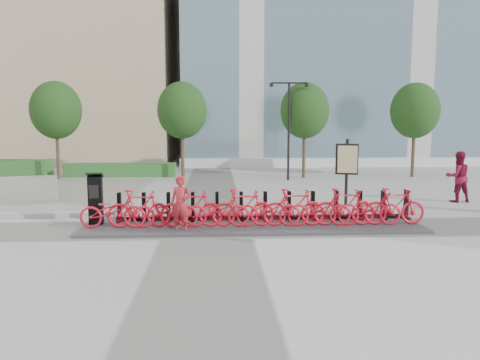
{
  "coord_description": "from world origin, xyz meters",
  "views": [
    {
      "loc": [
        0.24,
        -12.9,
        3.0
      ],
      "look_at": [
        1.0,
        1.5,
        1.2
      ],
      "focal_mm": 35.0,
      "sensor_mm": 36.0,
      "label": 1
    }
  ],
  "objects_px": {
    "bike_0": "(113,211)",
    "worker_red": "(181,204)",
    "pedestrian": "(458,177)",
    "jersey_barrier": "(25,188)",
    "kiosk": "(96,199)",
    "map_sign": "(347,162)"
  },
  "relations": [
    {
      "from": "worker_red",
      "to": "pedestrian",
      "type": "distance_m",
      "value": 10.97
    },
    {
      "from": "kiosk",
      "to": "pedestrian",
      "type": "distance_m",
      "value": 13.01
    },
    {
      "from": "worker_red",
      "to": "jersey_barrier",
      "type": "relative_size",
      "value": 0.67
    },
    {
      "from": "worker_red",
      "to": "map_sign",
      "type": "relative_size",
      "value": 0.66
    },
    {
      "from": "kiosk",
      "to": "worker_red",
      "type": "xyz_separation_m",
      "value": [
        2.5,
        -0.94,
        -0.01
      ]
    },
    {
      "from": "bike_0",
      "to": "worker_red",
      "type": "height_order",
      "value": "worker_red"
    },
    {
      "from": "bike_0",
      "to": "worker_red",
      "type": "relative_size",
      "value": 1.15
    },
    {
      "from": "map_sign",
      "to": "kiosk",
      "type": "bearing_deg",
      "value": -141.94
    },
    {
      "from": "pedestrian",
      "to": "jersey_barrier",
      "type": "relative_size",
      "value": 0.82
    },
    {
      "from": "bike_0",
      "to": "jersey_barrier",
      "type": "bearing_deg",
      "value": 39.92
    },
    {
      "from": "worker_red",
      "to": "pedestrian",
      "type": "bearing_deg",
      "value": 38.91
    },
    {
      "from": "pedestrian",
      "to": "map_sign",
      "type": "xyz_separation_m",
      "value": [
        -4.45,
        -0.74,
        0.63
      ]
    },
    {
      "from": "worker_red",
      "to": "jersey_barrier",
      "type": "height_order",
      "value": "worker_red"
    },
    {
      "from": "worker_red",
      "to": "pedestrian",
      "type": "xyz_separation_m",
      "value": [
        10.03,
        4.44,
        0.17
      ]
    },
    {
      "from": "bike_0",
      "to": "jersey_barrier",
      "type": "xyz_separation_m",
      "value": [
        -4.48,
        5.36,
        -0.11
      ]
    },
    {
      "from": "pedestrian",
      "to": "worker_red",
      "type": "bearing_deg",
      "value": 22.93
    },
    {
      "from": "kiosk",
      "to": "pedestrian",
      "type": "relative_size",
      "value": 0.79
    },
    {
      "from": "jersey_barrier",
      "to": "worker_red",
      "type": "bearing_deg",
      "value": -60.81
    },
    {
      "from": "bike_0",
      "to": "map_sign",
      "type": "bearing_deg",
      "value": -65.89
    },
    {
      "from": "kiosk",
      "to": "worker_red",
      "type": "relative_size",
      "value": 0.95
    },
    {
      "from": "bike_0",
      "to": "worker_red",
      "type": "distance_m",
      "value": 1.94
    },
    {
      "from": "pedestrian",
      "to": "jersey_barrier",
      "type": "bearing_deg",
      "value": -5.39
    }
  ]
}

